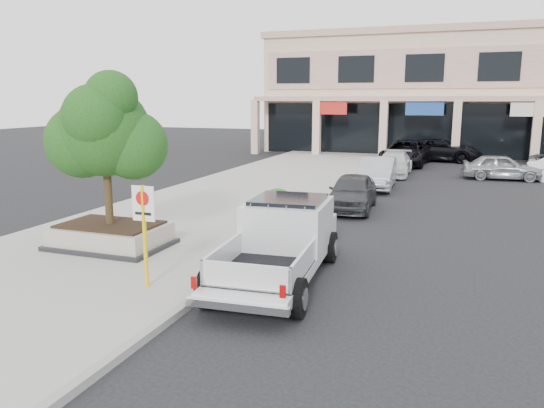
{
  "coord_description": "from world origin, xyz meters",
  "views": [
    {
      "loc": [
        3.67,
        -12.02,
        4.29
      ],
      "look_at": [
        -1.27,
        1.5,
        1.42
      ],
      "focal_mm": 35.0,
      "sensor_mm": 36.0,
      "label": 1
    }
  ],
  "objects": [
    {
      "name": "pickup_truck",
      "position": [
        -0.35,
        -0.66,
        0.93
      ],
      "size": [
        2.61,
        6.05,
        1.86
      ],
      "primitive_type": null,
      "rotation": [
        0.0,
        0.0,
        0.07
      ],
      "color": "silver",
      "rests_on": "ground"
    },
    {
      "name": "strip_mall",
      "position": [
        8.0,
        33.93,
        4.75
      ],
      "size": [
        40.55,
        12.43,
        9.5
      ],
      "color": "#C7AA8C",
      "rests_on": "ground"
    },
    {
      "name": "curb_car_b",
      "position": [
        -0.28,
        13.7,
        0.75
      ],
      "size": [
        1.84,
        4.63,
        1.5
      ],
      "primitive_type": "imported",
      "rotation": [
        0.0,
        0.0,
        0.06
      ],
      "color": "#A6A9AE",
      "rests_on": "ground"
    },
    {
      "name": "curb_car_c",
      "position": [
        -0.11,
        18.5,
        0.66
      ],
      "size": [
        1.93,
        4.59,
        1.32
      ],
      "primitive_type": "imported",
      "rotation": [
        0.0,
        0.0,
        0.02
      ],
      "color": "silver",
      "rests_on": "ground"
    },
    {
      "name": "curb",
      "position": [
        -1.55,
        6.0,
        0.07
      ],
      "size": [
        0.2,
        52.0,
        0.15
      ],
      "primitive_type": "cube",
      "color": "gray",
      "rests_on": "ground"
    },
    {
      "name": "lot_car_a",
      "position": [
        5.57,
        18.79,
        0.69
      ],
      "size": [
        4.14,
        1.89,
        1.38
      ],
      "primitive_type": "imported",
      "rotation": [
        0.0,
        0.0,
        1.64
      ],
      "color": "gray",
      "rests_on": "ground"
    },
    {
      "name": "hedge",
      "position": [
        -2.64,
        5.88,
        0.62
      ],
      "size": [
        1.1,
        0.99,
        0.93
      ],
      "primitive_type": "ellipsoid",
      "color": "#164E16",
      "rests_on": "sidewalk"
    },
    {
      "name": "planter",
      "position": [
        -5.64,
        0.1,
        0.48
      ],
      "size": [
        3.2,
        2.2,
        0.68
      ],
      "color": "black",
      "rests_on": "sidewalk"
    },
    {
      "name": "no_parking_sign",
      "position": [
        -2.84,
        -2.37,
        1.63
      ],
      "size": [
        0.55,
        0.09,
        2.3
      ],
      "color": "yellow",
      "rests_on": "sidewalk"
    },
    {
      "name": "sidewalk",
      "position": [
        -5.5,
        6.0,
        0.07
      ],
      "size": [
        8.0,
        52.0,
        0.15
      ],
      "primitive_type": "cube",
      "color": "gray",
      "rests_on": "ground"
    },
    {
      "name": "curb_car_d",
      "position": [
        -0.0,
        23.53,
        0.81
      ],
      "size": [
        3.0,
        5.98,
        1.62
      ],
      "primitive_type": "imported",
      "rotation": [
        0.0,
        0.0,
        -0.05
      ],
      "color": "black",
      "rests_on": "ground"
    },
    {
      "name": "lot_car_d",
      "position": [
        2.0,
        26.77,
        0.78
      ],
      "size": [
        5.82,
        3.07,
        1.56
      ],
      "primitive_type": "imported",
      "rotation": [
        0.0,
        0.0,
        1.48
      ],
      "color": "black",
      "rests_on": "ground"
    },
    {
      "name": "planter_tree",
      "position": [
        -5.51,
        0.26,
        3.41
      ],
      "size": [
        2.9,
        2.55,
        4.0
      ],
      "color": "#322013",
      "rests_on": "planter"
    },
    {
      "name": "ground",
      "position": [
        0.0,
        0.0,
        0.0
      ],
      "size": [
        120.0,
        120.0,
        0.0
      ],
      "primitive_type": "plane",
      "color": "black",
      "rests_on": "ground"
    },
    {
      "name": "curb_car_a",
      "position": [
        -0.39,
        8.25,
        0.71
      ],
      "size": [
        1.92,
        4.25,
        1.41
      ],
      "primitive_type": "imported",
      "rotation": [
        0.0,
        0.0,
        0.06
      ],
      "color": "#2F3135",
      "rests_on": "ground"
    }
  ]
}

